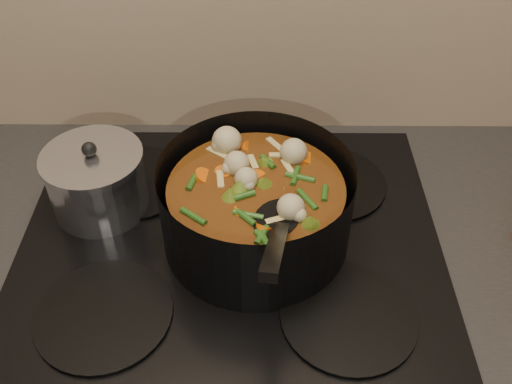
{
  "coord_description": "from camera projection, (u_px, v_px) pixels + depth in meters",
  "views": [
    {
      "loc": [
        0.04,
        1.36,
        1.56
      ],
      "look_at": [
        0.04,
        1.94,
        1.02
      ],
      "focal_mm": 40.0,
      "sensor_mm": 36.0,
      "label": 1
    }
  ],
  "objects": [
    {
      "name": "stockpot",
      "position": [
        256.0,
        208.0,
        0.81
      ],
      "size": [
        0.34,
        0.41,
        0.2
      ],
      "rotation": [
        0.0,
        0.0,
        -0.32
      ],
      "color": "black",
      "rests_on": "stovetop"
    },
    {
      "name": "stovetop",
      "position": [
        230.0,
        246.0,
        0.85
      ],
      "size": [
        0.62,
        0.54,
        0.03
      ],
      "color": "black",
      "rests_on": "counter"
    },
    {
      "name": "saucepan",
      "position": [
        97.0,
        181.0,
        0.86
      ],
      "size": [
        0.15,
        0.15,
        0.12
      ],
      "rotation": [
        0.0,
        0.0,
        0.17
      ],
      "color": "silver",
      "rests_on": "stovetop"
    }
  ]
}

